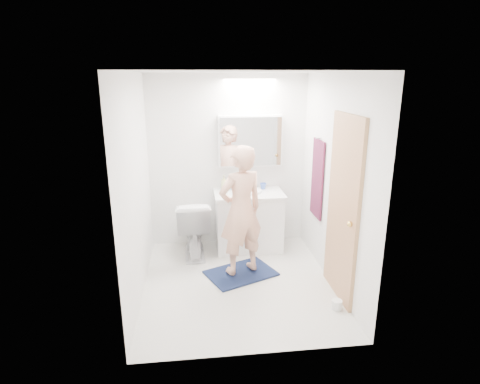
{
  "coord_description": "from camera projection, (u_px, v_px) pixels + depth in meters",
  "views": [
    {
      "loc": [
        -0.47,
        -4.11,
        2.36
      ],
      "look_at": [
        0.05,
        0.25,
        1.05
      ],
      "focal_mm": 29.22,
      "sensor_mm": 36.0,
      "label": 1
    }
  ],
  "objects": [
    {
      "name": "toilet",
      "position": [
        193.0,
        227.0,
        5.28
      ],
      "size": [
        0.47,
        0.79,
        0.8
      ],
      "primitive_type": "imported",
      "rotation": [
        0.0,
        0.0,
        3.17
      ],
      "color": "white",
      "rests_on": "floor"
    },
    {
      "name": "person",
      "position": [
        241.0,
        211.0,
        4.6
      ],
      "size": [
        0.67,
        0.57,
        1.57
      ],
      "primitive_type": "imported",
      "rotation": [
        0.0,
        0.0,
        3.55
      ],
      "color": "#E2A487",
      "rests_on": "bath_rug"
    },
    {
      "name": "door_knob",
      "position": [
        350.0,
        224.0,
        3.87
      ],
      "size": [
        0.06,
        0.06,
        0.06
      ],
      "primitive_type": "sphere",
      "color": "gold",
      "rests_on": "door"
    },
    {
      "name": "countertop",
      "position": [
        249.0,
        194.0,
        5.36
      ],
      "size": [
        0.95,
        0.58,
        0.04
      ],
      "primitive_type": "cube",
      "color": "white",
      "rests_on": "vanity_cabinet"
    },
    {
      "name": "floor",
      "position": [
        238.0,
        283.0,
        4.64
      ],
      "size": [
        2.5,
        2.5,
        0.0
      ],
      "primitive_type": "plane",
      "color": "silver",
      "rests_on": "ground"
    },
    {
      "name": "vanity_cabinet",
      "position": [
        249.0,
        222.0,
        5.48
      ],
      "size": [
        0.9,
        0.55,
        0.78
      ],
      "primitive_type": "cube",
      "color": "white",
      "rests_on": "floor"
    },
    {
      "name": "wall_right",
      "position": [
        335.0,
        182.0,
        4.42
      ],
      "size": [
        0.0,
        2.5,
        2.5
      ],
      "primitive_type": "plane",
      "rotation": [
        1.57,
        0.0,
        -1.57
      ],
      "color": "white",
      "rests_on": "floor"
    },
    {
      "name": "door",
      "position": [
        343.0,
        209.0,
        4.14
      ],
      "size": [
        0.04,
        0.8,
        2.0
      ],
      "primitive_type": "cube",
      "color": "tan",
      "rests_on": "wall_right"
    },
    {
      "name": "sink_basin",
      "position": [
        249.0,
        191.0,
        5.38
      ],
      "size": [
        0.36,
        0.36,
        0.03
      ],
      "primitive_type": "cylinder",
      "color": "white",
      "rests_on": "countertop"
    },
    {
      "name": "bath_rug",
      "position": [
        241.0,
        273.0,
        4.84
      ],
      "size": [
        0.95,
        0.82,
        0.02
      ],
      "primitive_type": "cube",
      "rotation": [
        0.0,
        0.0,
        0.41
      ],
      "color": "#152143",
      "rests_on": "floor"
    },
    {
      "name": "mirror_panel",
      "position": [
        251.0,
        142.0,
        5.29
      ],
      "size": [
        0.84,
        0.01,
        0.66
      ],
      "primitive_type": "cube",
      "color": "silver",
      "rests_on": "medicine_cabinet"
    },
    {
      "name": "ceiling",
      "position": [
        238.0,
        72.0,
        3.95
      ],
      "size": [
        2.5,
        2.5,
        0.0
      ],
      "primitive_type": "plane",
      "rotation": [
        3.14,
        0.0,
        0.0
      ],
      "color": "white",
      "rests_on": "floor"
    },
    {
      "name": "medicine_cabinet",
      "position": [
        250.0,
        141.0,
        5.36
      ],
      "size": [
        0.88,
        0.14,
        0.7
      ],
      "primitive_type": "cube",
      "color": "white",
      "rests_on": "wall_back"
    },
    {
      "name": "toilet_paper_roll",
      "position": [
        337.0,
        305.0,
        4.11
      ],
      "size": [
        0.11,
        0.11,
        0.1
      ],
      "primitive_type": "cylinder",
      "color": "white",
      "rests_on": "floor"
    },
    {
      "name": "wall_front",
      "position": [
        256.0,
        228.0,
        3.11
      ],
      "size": [
        2.5,
        0.0,
        2.5
      ],
      "primitive_type": "plane",
      "rotation": [
        -1.57,
        0.0,
        0.0
      ],
      "color": "white",
      "rests_on": "floor"
    },
    {
      "name": "faucet",
      "position": [
        247.0,
        183.0,
        5.54
      ],
      "size": [
        0.02,
        0.02,
        0.16
      ],
      "primitive_type": "cylinder",
      "color": "silver",
      "rests_on": "countertop"
    },
    {
      "name": "soap_bottle_a",
      "position": [
        224.0,
        183.0,
        5.43
      ],
      "size": [
        0.09,
        0.09,
        0.22
      ],
      "primitive_type": "imported",
      "rotation": [
        0.0,
        0.0,
        0.13
      ],
      "color": "#D2D188",
      "rests_on": "countertop"
    },
    {
      "name": "soap_bottle_b",
      "position": [
        234.0,
        184.0,
        5.48
      ],
      "size": [
        0.09,
        0.09,
        0.16
      ],
      "primitive_type": "imported",
      "rotation": [
        0.0,
        0.0,
        -0.28
      ],
      "color": "#60A6CE",
      "rests_on": "countertop"
    },
    {
      "name": "towel",
      "position": [
        317.0,
        179.0,
        4.97
      ],
      "size": [
        0.02,
        0.42,
        1.0
      ],
      "primitive_type": "cube",
      "color": "#111635",
      "rests_on": "wall_right"
    },
    {
      "name": "towel_hook",
      "position": [
        319.0,
        138.0,
        4.82
      ],
      "size": [
        0.07,
        0.02,
        0.02
      ],
      "primitive_type": "cylinder",
      "rotation": [
        0.0,
        1.57,
        0.0
      ],
      "color": "silver",
      "rests_on": "wall_right"
    },
    {
      "name": "toothbrush_cup",
      "position": [
        263.0,
        186.0,
        5.52
      ],
      "size": [
        0.12,
        0.12,
        0.08
      ],
      "primitive_type": "imported",
      "rotation": [
        0.0,
        0.0,
        -0.32
      ],
      "color": "#4468CE",
      "rests_on": "countertop"
    },
    {
      "name": "wall_back",
      "position": [
        228.0,
        162.0,
        5.48
      ],
      "size": [
        2.5,
        0.0,
        2.5
      ],
      "primitive_type": "plane",
      "rotation": [
        1.57,
        0.0,
        0.0
      ],
      "color": "white",
      "rests_on": "floor"
    },
    {
      "name": "wall_left",
      "position": [
        136.0,
        189.0,
        4.17
      ],
      "size": [
        0.0,
        2.5,
        2.5
      ],
      "primitive_type": "plane",
      "rotation": [
        1.57,
        0.0,
        1.57
      ],
      "color": "white",
      "rests_on": "floor"
    }
  ]
}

